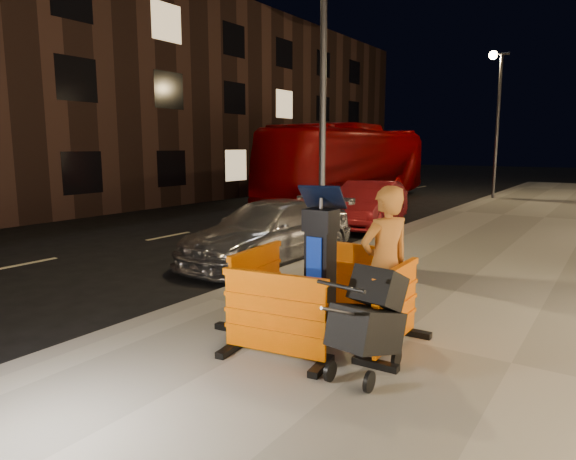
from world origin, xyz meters
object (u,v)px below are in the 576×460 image
Objects in this scene: barrier_back at (355,278)px; barrier_kerbside at (256,284)px; parking_kiosk at (320,265)px; barrier_front at (274,317)px; barrier_bldgside at (396,309)px; car_red at (368,227)px; stroller at (366,324)px; bus_doubledecker at (351,202)px; car_silver at (269,262)px; man at (385,265)px.

barrier_kerbside is (-0.95, -0.95, 0.00)m from barrier_back.
barrier_front is at bearing -93.02° from parking_kiosk.
barrier_front and barrier_bldgside have the same top height.
stroller is at bearing -73.47° from car_red.
barrier_front is 17.04m from bus_doubledecker.
barrier_back is 1.90m from stroller.
barrier_back is (0.00, 0.95, -0.37)m from parking_kiosk.
barrier_back is 8.40m from car_red.
barrier_kerbside is 2.00m from stroller.
stroller is (0.93, 0.25, 0.04)m from barrier_front.
barrier_bldgside reaches higher than car_silver.
barrier_back is 0.67× the size of man.
man is (7.61, -14.43, 1.05)m from bus_doubledecker.
car_silver is at bearing 28.27° from barrier_kerbside.
bus_doubledecker is at bearing 17.07° from barrier_kerbside.
barrier_bldgside is at bearing -65.33° from bus_doubledecker.
man is (0.73, 0.20, 0.06)m from parking_kiosk.
parking_kiosk is 1.02m from barrier_back.
parking_kiosk reaches higher than barrier_back.
barrier_kerbside is at bearing -135.02° from barrier_back.
barrier_kerbside is at bearing -82.55° from car_red.
parking_kiosk is 0.41× the size of car_red.
barrier_kerbside reaches higher than car_red.
barrier_back and barrier_kerbside have the same top height.
parking_kiosk reaches higher than barrier_front.
man is at bearing -46.05° from barrier_back.
stroller reaches higher than barrier_bldgside.
barrier_kerbside is at bearing 88.98° from barrier_bldgside.
parking_kiosk is 1.66× the size of stroller.
barrier_kerbside is 1.90m from barrier_bldgside.
parking_kiosk is 4.66m from car_silver.
barrier_front reaches higher than car_silver.
car_silver is at bearing -100.01° from man.
car_silver is 5.33m from car_red.
man is at bearing 12.10° from parking_kiosk.
barrier_front is 0.10× the size of bus_doubledecker.
barrier_front is at bearing -78.81° from car_red.
barrier_bldgside is 0.67× the size of man.
barrier_bldgside is (0.95, 0.00, -0.37)m from parking_kiosk.
man is at bearing -88.34° from barrier_kerbside.
car_red reaches higher than car_silver.
bus_doubledecker is 17.22m from stroller.
bus_doubledecker is at bearing 114.11° from car_silver.
barrier_bldgside is 0.71m from stroller.
bus_doubledecker is 11.47× the size of stroller.
barrier_back is 3.97m from car_silver.
stroller is at bearing -66.51° from bus_doubledecker.
barrier_back is 0.29× the size of car_red.
bus_doubledecker is (-5.94, 14.63, -0.62)m from barrier_kerbside.
bus_doubledecker is (-6.89, 13.68, -0.62)m from barrier_back.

